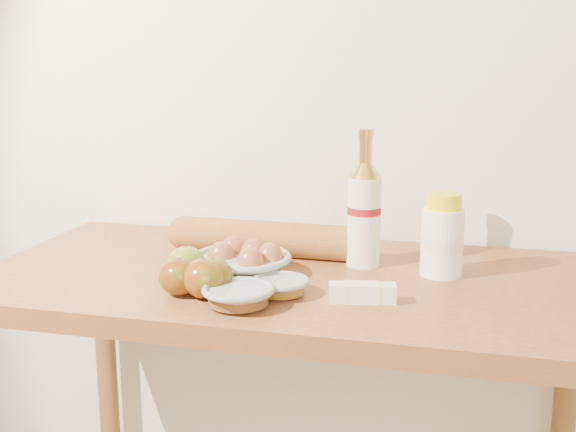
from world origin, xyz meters
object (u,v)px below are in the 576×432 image
object	(u,v)px
bourbon_bottle	(364,211)
cream_bottle	(442,238)
baguette	(265,238)
egg_bowl	(243,262)
table	(292,333)

from	to	relation	value
bourbon_bottle	cream_bottle	distance (m)	0.16
bourbon_bottle	baguette	world-z (taller)	bourbon_bottle
egg_bowl	table	bearing A→B (deg)	22.82
cream_bottle	baguette	distance (m)	0.37
bourbon_bottle	baguette	distance (m)	0.22
egg_bowl	baguette	world-z (taller)	baguette
bourbon_bottle	egg_bowl	world-z (taller)	bourbon_bottle
bourbon_bottle	baguette	bearing A→B (deg)	-171.19
table	bourbon_bottle	xyz separation A→B (m)	(0.12, 0.09, 0.23)
table	bourbon_bottle	size ratio (longest dim) A/B	4.41
table	cream_bottle	distance (m)	0.35
bourbon_bottle	baguette	size ratio (longest dim) A/B	0.62
bourbon_bottle	egg_bowl	distance (m)	0.26
table	bourbon_bottle	world-z (taller)	bourbon_bottle
egg_bowl	bourbon_bottle	bearing A→B (deg)	30.91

